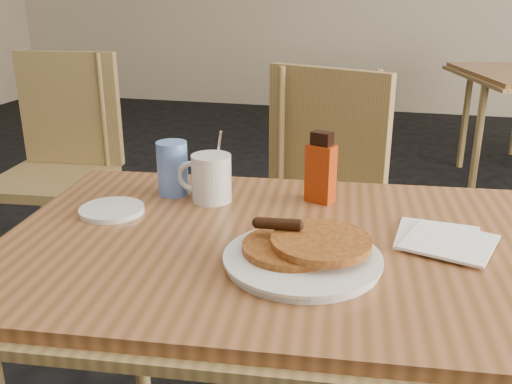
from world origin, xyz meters
TOP-DOWN VIEW (x-y plane):
  - main_table at (-0.00, 0.04)m, footprint 1.25×0.90m
  - chair_main_far at (-0.02, 0.78)m, footprint 0.57×0.58m
  - chair_wall_extra at (-1.16, 1.06)m, footprint 0.48×0.48m
  - pancake_plate at (0.06, -0.06)m, footprint 0.29×0.29m
  - coffee_mug at (-0.21, 0.22)m, footprint 0.13×0.09m
  - syrup_bottle at (0.04, 0.27)m, footprint 0.07×0.06m
  - napkin_stack at (0.32, 0.10)m, footprint 0.21×0.22m
  - blue_tumbler at (-0.31, 0.24)m, footprint 0.08×0.08m
  - side_saucer at (-0.40, 0.09)m, footprint 0.18×0.18m

SIDE VIEW (x-z plane):
  - chair_wall_extra at x=-1.16m, z-range 0.10..1.07m
  - chair_main_far at x=-0.02m, z-range 0.10..1.08m
  - main_table at x=0.00m, z-range 0.33..1.08m
  - napkin_stack at x=0.32m, z-range 0.75..0.76m
  - side_saucer at x=-0.40m, z-range 0.75..0.76m
  - pancake_plate at x=0.06m, z-range 0.73..0.80m
  - coffee_mug at x=-0.21m, z-range 0.72..0.90m
  - blue_tumbler at x=-0.31m, z-range 0.75..0.88m
  - syrup_bottle at x=0.04m, z-range 0.74..0.91m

